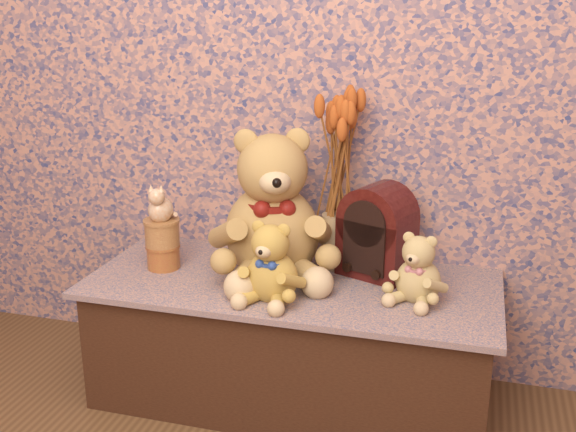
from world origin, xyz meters
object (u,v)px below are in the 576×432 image
at_px(teddy_medium, 272,257).
at_px(teddy_small, 419,264).
at_px(teddy_large, 272,197).
at_px(ceramic_vase, 338,241).
at_px(biscuit_tin_lower, 163,257).
at_px(cathedral_radio, 377,230).
at_px(cat_figurine, 160,201).

relative_size(teddy_medium, teddy_small, 1.16).
xyz_separation_m(teddy_medium, teddy_small, (0.44, 0.11, -0.02)).
distance_m(teddy_large, teddy_medium, 0.26).
xyz_separation_m(ceramic_vase, biscuit_tin_lower, (-0.58, -0.18, -0.05)).
distance_m(teddy_medium, ceramic_vase, 0.35).
relative_size(teddy_large, cathedral_radio, 1.69).
height_order(ceramic_vase, cat_figurine, cat_figurine).
height_order(teddy_small, cat_figurine, cat_figurine).
relative_size(ceramic_vase, cat_figurine, 1.40).
relative_size(cathedral_radio, ceramic_vase, 1.66).
bearing_deg(biscuit_tin_lower, cat_figurine, 0.00).
relative_size(biscuit_tin_lower, cat_figurine, 0.83).
height_order(teddy_medium, cat_figurine, cat_figurine).
height_order(teddy_medium, teddy_small, teddy_medium).
xyz_separation_m(teddy_small, biscuit_tin_lower, (-0.88, 0.03, -0.08)).
bearing_deg(ceramic_vase, teddy_small, -34.70).
bearing_deg(teddy_small, teddy_medium, -147.67).
bearing_deg(cat_figurine, teddy_medium, -25.13).
height_order(teddy_medium, ceramic_vase, teddy_medium).
bearing_deg(biscuit_tin_lower, teddy_small, -1.78).
bearing_deg(cathedral_radio, teddy_small, -26.13).
relative_size(teddy_medium, biscuit_tin_lower, 2.39).
distance_m(teddy_large, biscuit_tin_lower, 0.44).
xyz_separation_m(cathedral_radio, ceramic_vase, (-0.14, 0.03, -0.06)).
xyz_separation_m(teddy_large, ceramic_vase, (0.21, 0.11, -0.17)).
bearing_deg(ceramic_vase, teddy_large, -152.61).
xyz_separation_m(cathedral_radio, cat_figurine, (-0.72, -0.14, 0.08)).
bearing_deg(cat_figurine, cathedral_radio, 3.87).
xyz_separation_m(teddy_large, teddy_small, (0.50, -0.10, -0.15)).
relative_size(teddy_small, biscuit_tin_lower, 2.06).
bearing_deg(teddy_large, cat_figurine, 168.47).
bearing_deg(teddy_medium, teddy_small, 21.57).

